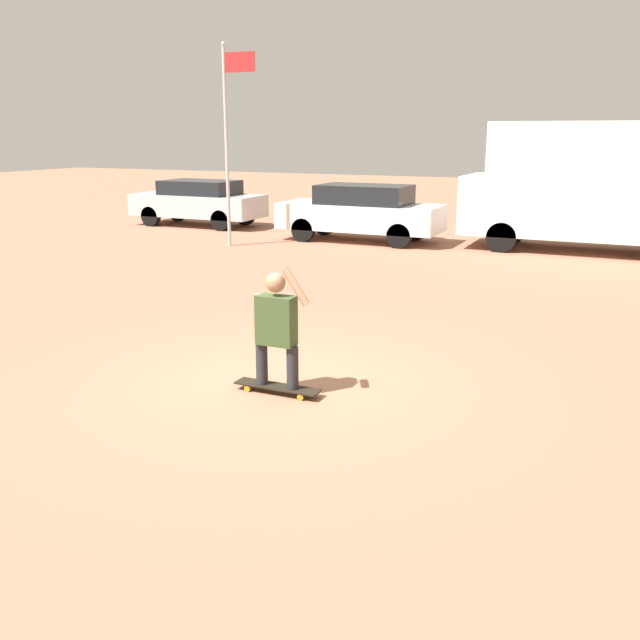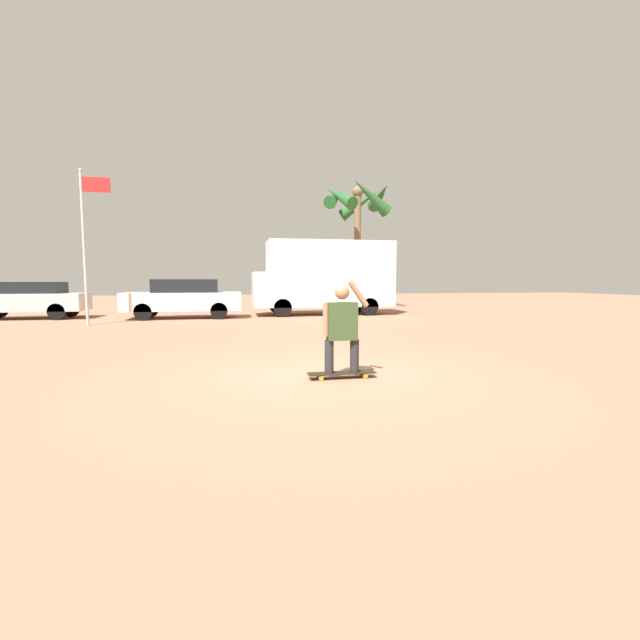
# 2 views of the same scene
# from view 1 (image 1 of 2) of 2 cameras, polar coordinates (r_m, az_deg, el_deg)

# --- Properties ---
(ground_plane) EXTENTS (80.00, 80.00, 0.00)m
(ground_plane) POSITION_cam_1_polar(r_m,az_deg,el_deg) (8.83, -3.32, -4.97)
(ground_plane) COLOR #A36B51
(skateboard) EXTENTS (1.06, 0.24, 0.09)m
(skateboard) POSITION_cam_1_polar(r_m,az_deg,el_deg) (8.44, -3.43, -5.38)
(skateboard) COLOR black
(skateboard) RESTS_ON ground_plane
(person_skateboarder) EXTENTS (0.73, 0.23, 1.43)m
(person_skateboarder) POSITION_cam_1_polar(r_m,az_deg,el_deg) (8.21, -3.52, -0.31)
(person_skateboarder) COLOR #28282D
(person_skateboarder) RESTS_ON skateboard
(camper_van) EXTENTS (6.10, 2.09, 3.22)m
(camper_van) POSITION_cam_1_polar(r_m,az_deg,el_deg) (19.34, 21.16, 10.16)
(camper_van) COLOR black
(camper_van) RESTS_ON ground_plane
(parked_car_white) EXTENTS (4.52, 1.70, 1.56)m
(parked_car_white) POSITION_cam_1_polar(r_m,az_deg,el_deg) (20.04, 3.31, 8.64)
(parked_car_white) COLOR black
(parked_car_white) RESTS_ON ground_plane
(parked_car_silver) EXTENTS (4.30, 1.71, 1.46)m
(parked_car_silver) POSITION_cam_1_polar(r_m,az_deg,el_deg) (23.70, -9.71, 9.32)
(parked_car_silver) COLOR black
(parked_car_silver) RESTS_ON ground_plane
(flagpole) EXTENTS (0.96, 0.12, 5.17)m
(flagpole) POSITION_cam_1_polar(r_m,az_deg,el_deg) (19.17, -7.32, 14.68)
(flagpole) COLOR #B7B7BC
(flagpole) RESTS_ON ground_plane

